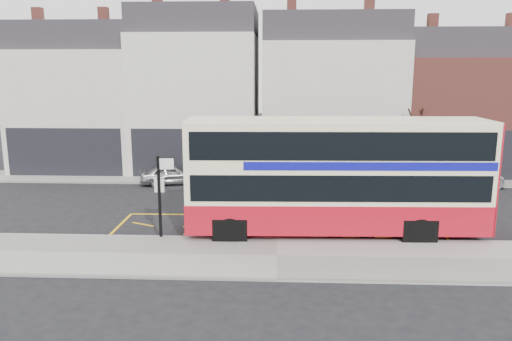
{
  "coord_description": "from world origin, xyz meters",
  "views": [
    {
      "loc": [
        0.02,
        -19.53,
        6.8
      ],
      "look_at": [
        -0.95,
        2.0,
        2.43
      ],
      "focal_mm": 35.0,
      "sensor_mm": 36.0,
      "label": 1
    }
  ],
  "objects_px": {
    "double_decker_bus": "(337,175)",
    "car_silver": "(171,174)",
    "car_grey": "(235,175)",
    "car_white": "(466,177)",
    "street_tree_right": "(408,117)",
    "bus_stop_post": "(161,189)"
  },
  "relations": [
    {
      "from": "car_grey",
      "to": "street_tree_right",
      "type": "relative_size",
      "value": 0.66
    },
    {
      "from": "car_grey",
      "to": "street_tree_right",
      "type": "distance_m",
      "value": 11.17
    },
    {
      "from": "car_grey",
      "to": "street_tree_right",
      "type": "bearing_deg",
      "value": -95.63
    },
    {
      "from": "bus_stop_post",
      "to": "car_grey",
      "type": "height_order",
      "value": "bus_stop_post"
    },
    {
      "from": "car_white",
      "to": "street_tree_right",
      "type": "xyz_separation_m",
      "value": [
        -2.98,
        2.21,
        3.28
      ]
    },
    {
      "from": "car_grey",
      "to": "bus_stop_post",
      "type": "bearing_deg",
      "value": 151.65
    },
    {
      "from": "car_silver",
      "to": "double_decker_bus",
      "type": "bearing_deg",
      "value": -151.98
    },
    {
      "from": "double_decker_bus",
      "to": "street_tree_right",
      "type": "distance_m",
      "value": 12.26
    },
    {
      "from": "car_white",
      "to": "car_grey",
      "type": "bearing_deg",
      "value": 69.34
    },
    {
      "from": "car_silver",
      "to": "car_grey",
      "type": "distance_m",
      "value": 3.93
    },
    {
      "from": "car_grey",
      "to": "street_tree_right",
      "type": "xyz_separation_m",
      "value": [
        10.47,
        1.96,
        3.33
      ]
    },
    {
      "from": "car_silver",
      "to": "street_tree_right",
      "type": "relative_size",
      "value": 0.61
    },
    {
      "from": "double_decker_bus",
      "to": "car_silver",
      "type": "xyz_separation_m",
      "value": [
        -8.88,
        8.98,
        -1.94
      ]
    },
    {
      "from": "double_decker_bus",
      "to": "street_tree_right",
      "type": "relative_size",
      "value": 2.1
    },
    {
      "from": "bus_stop_post",
      "to": "car_grey",
      "type": "bearing_deg",
      "value": 70.37
    },
    {
      "from": "car_grey",
      "to": "car_white",
      "type": "bearing_deg",
      "value": -107.3
    },
    {
      "from": "double_decker_bus",
      "to": "bus_stop_post",
      "type": "relative_size",
      "value": 3.66
    },
    {
      "from": "car_white",
      "to": "street_tree_right",
      "type": "bearing_deg",
      "value": 33.87
    },
    {
      "from": "car_grey",
      "to": "car_white",
      "type": "relative_size",
      "value": 0.81
    },
    {
      "from": "bus_stop_post",
      "to": "car_grey",
      "type": "distance_m",
      "value": 10.23
    },
    {
      "from": "street_tree_right",
      "to": "double_decker_bus",
      "type": "bearing_deg",
      "value": -116.98
    },
    {
      "from": "car_silver",
      "to": "car_grey",
      "type": "bearing_deg",
      "value": -108.06
    }
  ]
}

